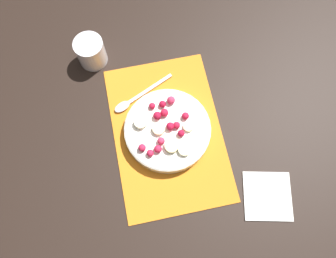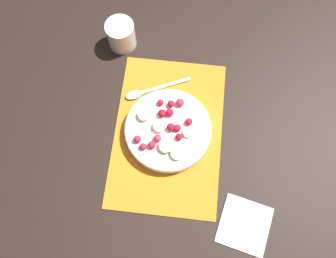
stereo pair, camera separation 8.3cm
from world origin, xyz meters
name	(u,v)px [view 1 (the left image)]	position (x,y,z in m)	size (l,w,h in m)	color
ground_plane	(168,133)	(0.00, 0.00, 0.00)	(3.00, 3.00, 0.00)	black
placemat	(168,133)	(0.00, 0.00, 0.00)	(0.43, 0.29, 0.01)	orange
fruit_bowl	(168,131)	(0.00, 0.00, 0.03)	(0.23, 0.23, 0.06)	silver
spoon	(132,100)	(0.11, 0.08, 0.01)	(0.09, 0.18, 0.01)	silver
drinking_glass	(91,52)	(0.26, 0.16, 0.04)	(0.08, 0.08, 0.08)	white
napkin	(268,196)	(-0.22, -0.21, 0.00)	(0.15, 0.14, 0.01)	white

